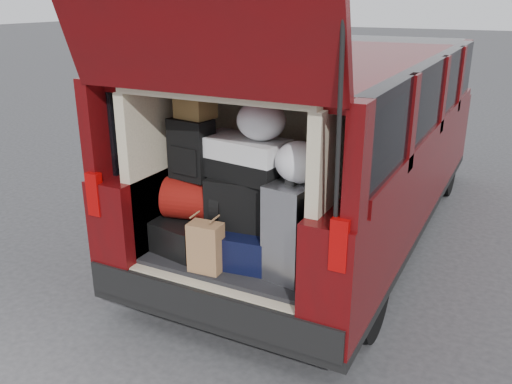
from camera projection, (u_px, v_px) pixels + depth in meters
ground at (233, 332)px, 3.89m from camera, size 80.00×80.00×0.00m
minivan at (328, 149)px, 5.13m from camera, size 1.90×5.35×2.77m
load_floor at (251, 281)px, 4.02m from camera, size 1.24×1.05×0.55m
black_hardshell at (193, 231)px, 3.94m from camera, size 0.50×0.62×0.22m
navy_hardshell at (250, 242)px, 3.75m from camera, size 0.50×0.58×0.23m
silver_roller at (296, 228)px, 3.48m from camera, size 0.33×0.46×0.63m
kraft_bag at (206, 247)px, 3.55m from camera, size 0.23×0.15×0.34m
red_duffel at (197, 199)px, 3.82m from camera, size 0.50×0.38×0.30m
black_soft_case at (243, 202)px, 3.68m from camera, size 0.50×0.34×0.34m
backpack at (192, 149)px, 3.73m from camera, size 0.31×0.21×0.42m
twotone_duffel at (243, 157)px, 3.62m from camera, size 0.64×0.39×0.27m
grocery_sack_lower at (195, 102)px, 3.66m from camera, size 0.27×0.23×0.22m
plastic_bag_center at (261, 121)px, 3.47m from camera, size 0.37×0.36×0.26m
plastic_bag_right at (299, 162)px, 3.32m from camera, size 0.35×0.33×0.26m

